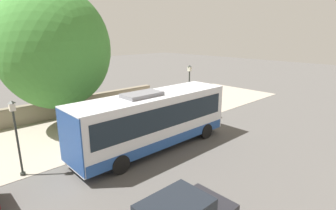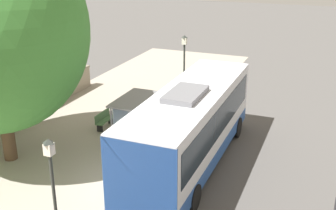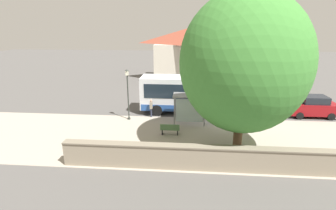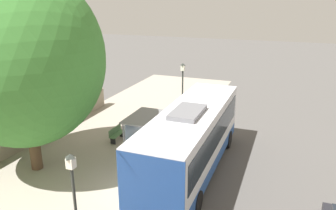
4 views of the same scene
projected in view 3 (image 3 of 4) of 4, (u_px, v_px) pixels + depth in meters
The scene contains 13 objects.
ground_plane at pixel (221, 119), 22.93m from camera, with size 120.00×120.00×0.00m, color #514F4C.
sidewalk_plaza at pixel (228, 140), 18.65m from camera, with size 9.00×44.00×0.02m.
stone_wall at pixel (238, 159), 14.58m from camera, with size 0.60×20.00×1.47m.
background_building at pixel (194, 53), 37.79m from camera, with size 7.52×11.50×7.64m.
bus at pixel (197, 93), 24.05m from camera, with size 2.68×10.18×3.58m.
bus_shelter at pixel (190, 100), 21.24m from camera, with size 1.65×2.72×2.44m.
pedestrian at pixel (151, 107), 23.13m from camera, with size 0.34×0.22×1.61m.
bench at pixel (170, 129), 19.47m from camera, with size 0.40×1.43×0.88m.
street_lamp_near at pixel (280, 96), 21.54m from camera, with size 0.28×0.28×3.82m.
street_lamp_far at pixel (128, 90), 21.98m from camera, with size 0.28×0.28×4.39m.
shade_tree at pixel (244, 63), 15.50m from camera, with size 7.69×7.69×9.98m.
parked_car_behind_bus at pixel (312, 106), 23.29m from camera, with size 2.01×4.03×1.89m.
parked_car_far_lane at pixel (236, 87), 30.31m from camera, with size 1.92×4.00×2.02m.
Camera 3 is at (-21.85, 2.80, 7.98)m, focal length 28.00 mm.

